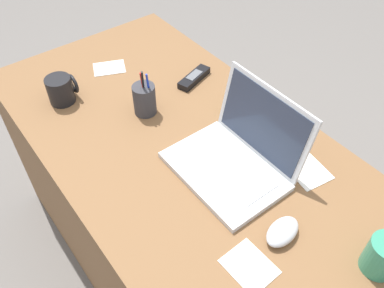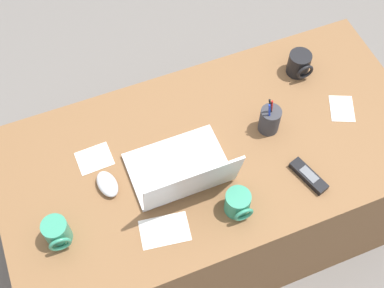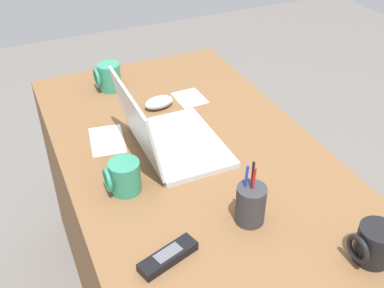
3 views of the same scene
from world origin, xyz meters
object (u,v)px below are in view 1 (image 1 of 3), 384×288
coffee_mug_tall (61,90)px  coffee_mug_spare (384,255)px  coffee_mug_white (251,108)px  cordless_phone (194,78)px  laptop (236,155)px  pen_holder (145,99)px  computer_mouse (282,232)px

coffee_mug_tall → coffee_mug_spare: (1.04, 0.33, 0.00)m
coffee_mug_white → cordless_phone: bearing=-176.4°
laptop → coffee_mug_white: size_ratio=3.51×
coffee_mug_white → pen_holder: (-0.24, -0.26, 0.01)m
laptop → coffee_mug_white: (-0.13, 0.18, -0.00)m
pen_holder → computer_mouse: bearing=1.0°
laptop → pen_holder: size_ratio=1.94×
coffee_mug_tall → cordless_phone: (0.18, 0.43, -0.04)m
laptop → computer_mouse: laptop is taller
pen_holder → laptop: bearing=11.9°
laptop → coffee_mug_tall: size_ratio=3.42×
cordless_phone → pen_holder: 0.24m
coffee_mug_tall → cordless_phone: coffee_mug_tall is taller
coffee_mug_white → coffee_mug_spare: coffee_mug_spare is taller
laptop → computer_mouse: size_ratio=3.17×
cordless_phone → coffee_mug_white: bearing=3.6°
coffee_mug_tall → pen_holder: pen_holder is taller
computer_mouse → pen_holder: pen_holder is taller
computer_mouse → coffee_mug_white: 0.45m
coffee_mug_white → cordless_phone: 0.28m
coffee_mug_tall → pen_holder: (0.22, 0.19, 0.01)m
coffee_mug_white → cordless_phone: (-0.28, -0.02, -0.03)m
coffee_mug_white → pen_holder: 0.35m
coffee_mug_white → computer_mouse: bearing=-32.9°
coffee_mug_spare → coffee_mug_tall: bearing=-162.4°
coffee_mug_white → coffee_mug_spare: 0.59m
cordless_phone → computer_mouse: bearing=-19.0°
laptop → cordless_phone: 0.44m
laptop → coffee_mug_spare: laptop is taller
coffee_mug_spare → pen_holder: 0.83m
pen_holder → coffee_mug_tall: bearing=-139.0°
cordless_phone → coffee_mug_tall: bearing=-113.2°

